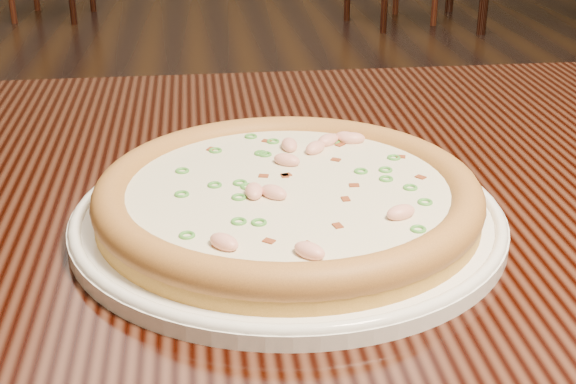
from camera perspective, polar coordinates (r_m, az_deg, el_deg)
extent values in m
plane|color=black|center=(1.75, -1.20, -12.20)|extent=(9.00, 9.00, 0.00)
cube|color=black|center=(0.73, 8.96, -1.50)|extent=(1.20, 0.80, 0.04)
cylinder|color=white|center=(0.65, 0.00, -1.92)|extent=(0.35, 0.35, 0.01)
torus|color=white|center=(0.65, 0.00, -1.45)|extent=(0.35, 0.35, 0.01)
cylinder|color=gold|center=(0.64, 0.00, -0.73)|extent=(0.31, 0.31, 0.02)
torus|color=#B57730|center=(0.64, 0.00, 0.00)|extent=(0.31, 0.31, 0.03)
cylinder|color=silver|center=(0.64, 0.00, 0.20)|extent=(0.26, 0.26, 0.00)
ellipsoid|color=#F2B29E|center=(0.73, 4.23, 3.86)|extent=(0.03, 0.03, 0.01)
ellipsoid|color=#F2B29E|center=(0.71, 0.10, 3.37)|extent=(0.01, 0.02, 0.01)
ellipsoid|color=#F2B29E|center=(0.62, -1.01, -0.03)|extent=(0.03, 0.03, 0.01)
ellipsoid|color=#F2B29E|center=(0.55, -4.57, -3.57)|extent=(0.03, 0.03, 0.01)
ellipsoid|color=#F2B29E|center=(0.73, 2.86, 3.70)|extent=(0.03, 0.03, 0.01)
ellipsoid|color=#F2B29E|center=(0.68, -0.08, 2.29)|extent=(0.03, 0.03, 0.01)
ellipsoid|color=#F2B29E|center=(0.71, 1.95, 3.16)|extent=(0.03, 0.03, 0.01)
ellipsoid|color=#F2B29E|center=(0.62, -2.44, 0.06)|extent=(0.02, 0.02, 0.01)
ellipsoid|color=#F2B29E|center=(0.73, 4.56, 3.82)|extent=(0.03, 0.02, 0.01)
ellipsoid|color=#F2B29E|center=(0.54, 1.54, -4.20)|extent=(0.03, 0.03, 0.01)
ellipsoid|color=#F2B29E|center=(0.59, 8.02, -1.45)|extent=(0.03, 0.02, 0.01)
cube|color=maroon|center=(0.66, -0.12, 1.15)|extent=(0.01, 0.01, 0.00)
cube|color=maroon|center=(0.72, 3.71, 3.30)|extent=(0.01, 0.01, 0.00)
cube|color=maroon|center=(0.66, -1.75, 1.08)|extent=(0.01, 0.01, 0.00)
cube|color=maroon|center=(0.62, 4.12, -0.57)|extent=(0.01, 0.01, 0.00)
cube|color=maroon|center=(0.55, -4.85, -3.69)|extent=(0.01, 0.01, 0.00)
cube|color=maroon|center=(0.56, -1.36, -3.59)|extent=(0.01, 0.01, 0.00)
cube|color=maroon|center=(0.70, 8.02, 2.43)|extent=(0.01, 0.01, 0.00)
cube|color=maroon|center=(0.66, -0.22, 1.10)|extent=(0.01, 0.01, 0.00)
cube|color=maroon|center=(0.69, 3.42, 2.24)|extent=(0.01, 0.01, 0.00)
cube|color=maroon|center=(0.66, 9.40, 0.98)|extent=(0.01, 0.01, 0.00)
cube|color=maroon|center=(0.55, -5.02, -3.78)|extent=(0.01, 0.01, 0.00)
cube|color=maroon|center=(0.58, 3.55, -2.48)|extent=(0.01, 0.01, 0.00)
cube|color=maroon|center=(0.73, -1.54, 3.58)|extent=(0.01, 0.01, 0.00)
cube|color=maroon|center=(0.72, -5.49, 2.99)|extent=(0.01, 0.01, 0.00)
cube|color=maroon|center=(0.74, 3.83, 3.63)|extent=(0.01, 0.01, 0.00)
cube|color=maroon|center=(0.64, 4.72, 0.41)|extent=(0.01, 0.01, 0.00)
cube|color=maroon|center=(0.74, 4.82, 3.65)|extent=(0.01, 0.01, 0.00)
cube|color=maroon|center=(0.55, 1.29, -3.81)|extent=(0.01, 0.01, 0.00)
torus|color=#449438|center=(0.64, -3.44, 0.64)|extent=(0.01, 0.01, 0.00)
torus|color=#449438|center=(0.58, -2.08, -2.19)|extent=(0.01, 0.01, 0.00)
torus|color=#449438|center=(0.73, 3.30, 3.59)|extent=(0.01, 0.01, 0.00)
torus|color=#449438|center=(0.70, 7.53, 2.43)|extent=(0.02, 0.02, 0.00)
torus|color=#449438|center=(0.67, 6.95, 1.56)|extent=(0.02, 0.02, 0.00)
torus|color=#449438|center=(0.71, -5.18, 2.95)|extent=(0.02, 0.02, 0.00)
torus|color=#449438|center=(0.58, -3.52, -2.11)|extent=(0.02, 0.02, 0.00)
torus|color=#449438|center=(0.66, 6.99, 0.93)|extent=(0.02, 0.02, 0.00)
torus|color=#449438|center=(0.67, 5.20, 1.47)|extent=(0.01, 0.01, 0.00)
torus|color=#449438|center=(0.62, -3.51, -0.38)|extent=(0.02, 0.02, 0.00)
torus|color=#449438|center=(0.58, 9.24, -2.63)|extent=(0.01, 0.01, 0.00)
torus|color=#449438|center=(0.70, -1.64, 2.69)|extent=(0.02, 0.02, 0.00)
torus|color=#449438|center=(0.57, -7.19, -3.08)|extent=(0.01, 0.01, 0.00)
torus|color=#449438|center=(0.64, -2.89, 0.37)|extent=(0.02, 0.02, 0.00)
torus|color=#449438|center=(0.59, 7.81, -1.71)|extent=(0.02, 0.02, 0.00)
torus|color=#449438|center=(0.73, -1.07, 3.61)|extent=(0.01, 0.01, 0.00)
torus|color=#449438|center=(0.74, -2.66, 3.96)|extent=(0.01, 0.01, 0.00)
torus|color=#449438|center=(0.70, -1.95, 2.76)|extent=(0.02, 0.02, 0.00)
torus|color=#449438|center=(0.64, 8.69, 0.31)|extent=(0.02, 0.02, 0.00)
torus|color=#449438|center=(0.67, -7.53, 1.50)|extent=(0.01, 0.01, 0.00)
torus|color=#449438|center=(0.63, -7.57, -0.16)|extent=(0.02, 0.02, 0.00)
torus|color=#449438|center=(0.64, -5.24, 0.49)|extent=(0.01, 0.01, 0.00)
torus|color=#449438|center=(0.62, 9.72, -0.72)|extent=(0.01, 0.01, 0.00)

